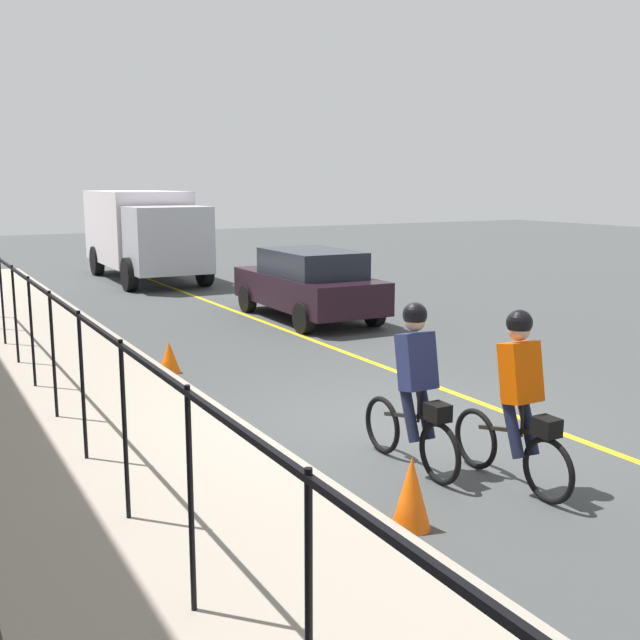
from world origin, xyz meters
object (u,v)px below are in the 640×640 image
at_px(traffic_cone_far, 411,493).
at_px(box_truck_background, 143,231).
at_px(cyclist_lead, 415,388).
at_px(cyclist_follow, 518,401).
at_px(traffic_cone_near, 169,357).
at_px(patrol_sedan, 309,283).

bearing_deg(traffic_cone_far, box_truck_background, -9.29).
bearing_deg(cyclist_lead, box_truck_background, -7.37).
bearing_deg(box_truck_background, traffic_cone_far, -8.14).
bearing_deg(box_truck_background, cyclist_follow, -3.77).
bearing_deg(cyclist_follow, cyclist_lead, 34.80).
height_order(cyclist_follow, box_truck_background, box_truck_background).
distance_m(cyclist_follow, box_truck_background, 18.55).
relative_size(cyclist_follow, box_truck_background, 0.27).
height_order(cyclist_lead, traffic_cone_near, cyclist_lead).
relative_size(cyclist_lead, traffic_cone_near, 3.54).
bearing_deg(traffic_cone_near, cyclist_follow, -165.98).
relative_size(cyclist_follow, patrol_sedan, 0.41).
bearing_deg(box_truck_background, traffic_cone_near, -13.40).
bearing_deg(patrol_sedan, box_truck_background, 8.50).
distance_m(cyclist_lead, patrol_sedan, 9.27).
distance_m(box_truck_background, traffic_cone_near, 12.65).
xyz_separation_m(cyclist_follow, traffic_cone_near, (6.29, 1.57, -0.65)).
xyz_separation_m(cyclist_lead, patrol_sedan, (8.64, -3.36, -0.09)).
distance_m(patrol_sedan, traffic_cone_far, 10.65).
relative_size(cyclist_lead, box_truck_background, 0.27).
bearing_deg(traffic_cone_near, box_truck_background, -14.56).
height_order(cyclist_follow, patrol_sedan, cyclist_follow).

